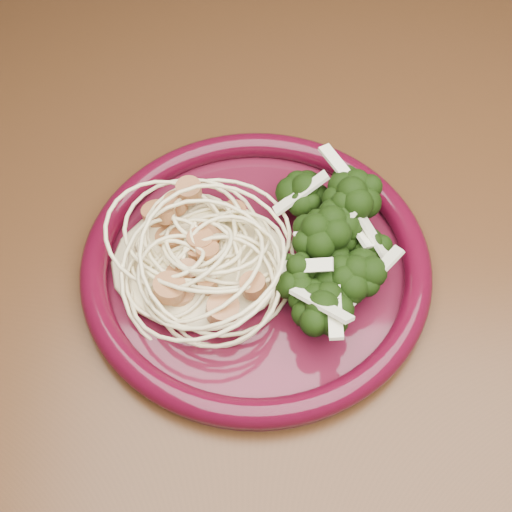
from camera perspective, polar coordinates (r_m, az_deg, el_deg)
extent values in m
cube|color=#472814|center=(0.59, -9.40, -1.07)|extent=(1.20, 0.80, 0.04)
cylinder|color=#440D1C|center=(0.56, 0.00, -1.01)|extent=(0.27, 0.27, 0.01)
torus|color=#440617|center=(0.55, 0.00, -0.49)|extent=(0.27, 0.27, 0.02)
ellipsoid|color=#F6E8AF|center=(0.54, -4.56, 0.07)|extent=(0.14, 0.12, 0.03)
ellipsoid|color=black|center=(0.54, 5.63, 0.59)|extent=(0.08, 0.13, 0.05)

